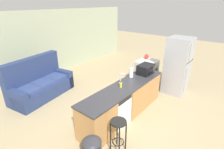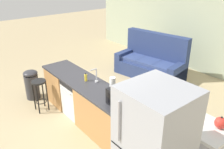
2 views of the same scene
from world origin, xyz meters
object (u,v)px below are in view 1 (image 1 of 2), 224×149
at_px(stove_range, 146,72).
at_px(bar_stool, 118,130).
at_px(dishwasher, 115,109).
at_px(microwave, 146,69).
at_px(kettle, 147,57).
at_px(refrigerator, 178,66).
at_px(soap_bottle, 121,85).
at_px(couch, 39,84).
at_px(paper_towel_roll, 131,73).

bearing_deg(stove_range, bar_stool, -160.68).
xyz_separation_m(dishwasher, microwave, (1.45, -0.00, 0.62)).
bearing_deg(kettle, refrigerator, -97.83).
xyz_separation_m(dishwasher, soap_bottle, (0.26, 0.04, 0.55)).
distance_m(stove_range, couch, 3.77).
distance_m(dishwasher, paper_towel_roll, 1.14).
bearing_deg(dishwasher, microwave, -0.05).
xyz_separation_m(soap_bottle, bar_stool, (-0.94, -0.64, -0.44)).
bearing_deg(stove_range, couch, 143.38).
relative_size(paper_towel_roll, couch, 0.13).
bearing_deg(paper_towel_roll, kettle, 15.40).
bearing_deg(microwave, couch, 123.82).
distance_m(soap_bottle, kettle, 2.59).
distance_m(stove_range, kettle, 0.58).
height_order(dishwasher, kettle, kettle).
xyz_separation_m(dishwasher, bar_stool, (-0.68, -0.60, 0.11)).
bearing_deg(stove_range, soap_bottle, -167.63).
relative_size(stove_range, paper_towel_roll, 3.19).
xyz_separation_m(refrigerator, microwave, (-1.15, 0.55, 0.10)).
distance_m(microwave, couch, 3.43).
distance_m(microwave, soap_bottle, 1.19).
distance_m(microwave, kettle, 1.49).
xyz_separation_m(stove_range, refrigerator, (-0.00, -1.10, 0.49)).
distance_m(stove_range, microwave, 1.40).
bearing_deg(refrigerator, kettle, 82.17).
xyz_separation_m(dishwasher, paper_towel_roll, (0.95, 0.18, 0.62)).
xyz_separation_m(paper_towel_roll, bar_stool, (-1.62, -0.78, -0.50)).
xyz_separation_m(microwave, bar_stool, (-2.12, -0.60, -0.50)).
height_order(soap_bottle, couch, couch).
distance_m(microwave, paper_towel_roll, 0.53).
distance_m(paper_towel_roll, soap_bottle, 0.70).
height_order(paper_towel_roll, bar_stool, paper_towel_roll).
height_order(refrigerator, paper_towel_roll, refrigerator).
xyz_separation_m(refrigerator, couch, (-3.03, 3.35, -0.54)).
bearing_deg(dishwasher, kettle, 13.78).
bearing_deg(microwave, kettle, 27.27).
bearing_deg(microwave, dishwasher, 179.95).
bearing_deg(soap_bottle, paper_towel_roll, 11.68).
height_order(dishwasher, refrigerator, refrigerator).
height_order(kettle, couch, couch).
bearing_deg(couch, microwave, -56.18).
height_order(paper_towel_roll, couch, couch).
distance_m(stove_range, paper_towel_roll, 1.79).
height_order(stove_range, paper_towel_roll, paper_towel_roll).
xyz_separation_m(microwave, kettle, (1.32, 0.68, -0.05)).
bearing_deg(stove_range, refrigerator, -90.01).
xyz_separation_m(soap_bottle, couch, (-0.69, 2.76, -0.58)).
height_order(dishwasher, microwave, microwave).
bearing_deg(soap_bottle, microwave, -1.77).
bearing_deg(dishwasher, refrigerator, -11.93).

